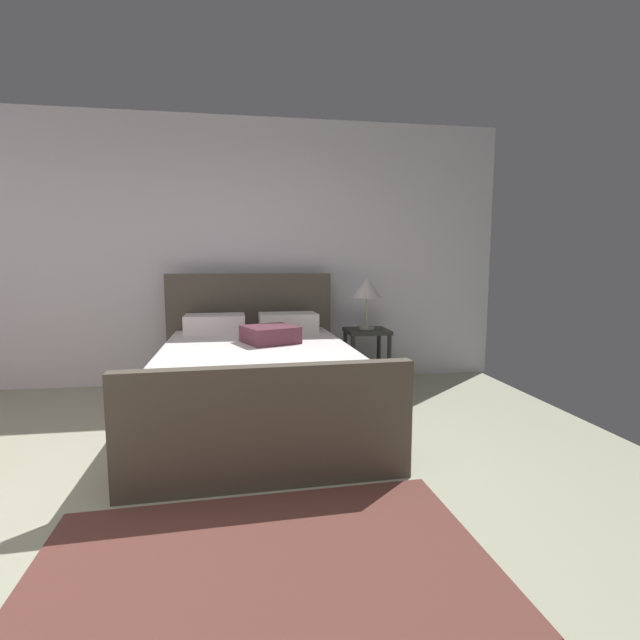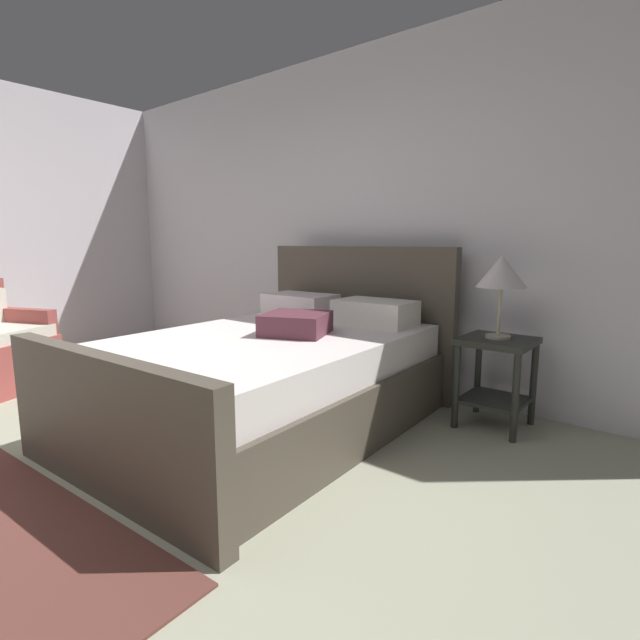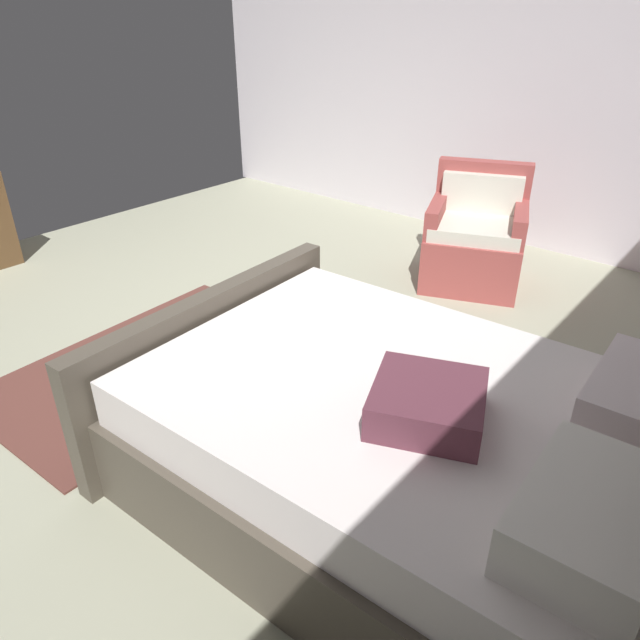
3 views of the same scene
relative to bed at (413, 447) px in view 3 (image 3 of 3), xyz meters
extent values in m
cube|color=#ABAC91|center=(-0.39, -1.68, -0.36)|extent=(6.10, 5.88, 0.02)
cube|color=white|center=(-3.50, -1.68, 1.06)|extent=(0.12, 6.00, 2.80)
cube|color=#51493D|center=(0.00, -0.06, -0.15)|extent=(1.65, 2.21, 0.40)
cube|color=#51493D|center=(0.05, -1.18, 0.01)|extent=(1.69, 0.17, 0.71)
cube|color=white|center=(0.00, -0.06, 0.16)|extent=(1.57, 2.14, 0.22)
cube|color=white|center=(0.32, 0.74, 0.36)|extent=(0.58, 0.38, 0.18)
cube|color=brown|center=(0.12, 0.10, 0.34)|extent=(0.52, 0.52, 0.14)
cube|color=#A24744|center=(-2.35, -0.91, -0.14)|extent=(0.94, 0.94, 0.42)
cube|color=silver|center=(-2.35, -0.91, 0.12)|extent=(0.86, 0.86, 0.10)
cube|color=#A24744|center=(-2.64, -1.02, 0.31)|extent=(0.38, 0.71, 0.48)
cube|color=silver|center=(-2.56, -0.99, 0.29)|extent=(0.32, 0.61, 0.36)
cube|color=#A24744|center=(-2.24, -1.19, 0.18)|extent=(0.64, 0.33, 0.22)
cube|color=#A24744|center=(-2.47, -0.62, 0.18)|extent=(0.64, 0.33, 0.22)
cube|color=brown|center=(0.00, -1.86, -0.34)|extent=(1.98, 1.24, 0.01)
camera|label=1|loc=(-0.03, -3.62, 0.91)|focal=25.07mm
camera|label=2|loc=(2.20, -2.21, 0.88)|focal=26.95mm
camera|label=3|loc=(1.69, 0.91, 1.63)|focal=32.76mm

